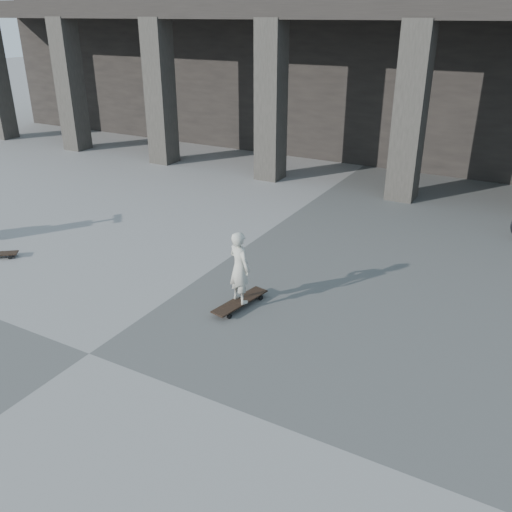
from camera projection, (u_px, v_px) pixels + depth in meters
The scene contains 4 objects.
ground at pixel (89, 354), 7.11m from camera, with size 90.00×90.00×0.00m, color #4E4E4C.
colonnade at pixel (401, 50), 16.84m from camera, with size 28.00×8.82×6.00m.
longboard at pixel (240, 302), 8.22m from camera, with size 0.43×1.08×0.11m.
child at pixel (240, 267), 7.98m from camera, with size 0.41×0.27×1.12m, color #BAB9A8.
Camera 1 is at (4.82, -4.14, 4.09)m, focal length 38.00 mm.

